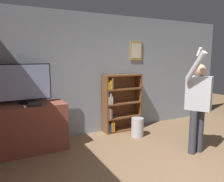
# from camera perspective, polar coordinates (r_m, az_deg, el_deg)

# --- Properties ---
(wall_back) EXTENTS (7.11, 0.09, 2.70)m
(wall_back) POSITION_cam_1_polar(r_m,az_deg,el_deg) (5.09, -1.91, 4.39)
(wall_back) COLOR gray
(wall_back) RESTS_ON ground_plane
(tv_ledge) EXTENTS (1.40, 0.65, 0.89)m
(tv_ledge) POSITION_cam_1_polar(r_m,az_deg,el_deg) (4.41, -21.26, -8.95)
(tv_ledge) COLOR brown
(tv_ledge) RESTS_ON ground_plane
(television) EXTENTS (0.96, 0.22, 0.74)m
(television) POSITION_cam_1_polar(r_m,az_deg,el_deg) (4.33, -21.99, 1.88)
(television) COLOR black
(television) RESTS_ON tv_ledge
(game_console) EXTENTS (0.21, 0.19, 0.05)m
(game_console) POSITION_cam_1_polar(r_m,az_deg,el_deg) (4.13, -19.53, -3.26)
(game_console) COLOR black
(game_console) RESTS_ON tv_ledge
(remote_loose) EXTENTS (0.04, 0.14, 0.02)m
(remote_loose) POSITION_cam_1_polar(r_m,az_deg,el_deg) (4.07, -21.92, -3.82)
(remote_loose) COLOR white
(remote_loose) RESTS_ON tv_ledge
(bookshelf) EXTENTS (0.94, 0.28, 1.35)m
(bookshelf) POSITION_cam_1_polar(r_m,az_deg,el_deg) (5.18, 1.97, -3.29)
(bookshelf) COLOR brown
(bookshelf) RESTS_ON ground_plane
(person) EXTENTS (0.57, 0.55, 1.91)m
(person) POSITION_cam_1_polar(r_m,az_deg,el_deg) (4.19, 21.66, -2.30)
(person) COLOR #383842
(person) RESTS_ON ground_plane
(waste_bin) EXTENTS (0.27, 0.27, 0.41)m
(waste_bin) POSITION_cam_1_polar(r_m,az_deg,el_deg) (4.95, 6.66, -9.37)
(waste_bin) COLOR #B7B7BC
(waste_bin) RESTS_ON ground_plane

